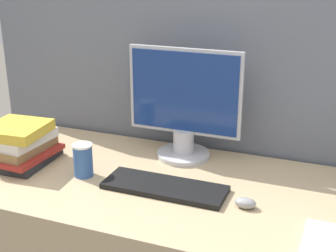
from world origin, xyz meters
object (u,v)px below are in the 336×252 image
(monitor, at_px, (184,110))
(coffee_cup, at_px, (83,160))
(book_stack, at_px, (21,144))
(keyboard, at_px, (165,187))
(mouse, at_px, (245,203))

(monitor, xyz_separation_m, coffee_cup, (-0.30, -0.31, -0.14))
(monitor, distance_m, book_stack, 0.68)
(coffee_cup, bearing_deg, book_stack, 177.67)
(keyboard, distance_m, mouse, 0.30)
(keyboard, relative_size, mouse, 6.21)
(book_stack, bearing_deg, monitor, 26.89)
(keyboard, height_order, book_stack, book_stack)
(monitor, xyz_separation_m, book_stack, (-0.60, -0.30, -0.13))
(monitor, height_order, keyboard, monitor)
(keyboard, bearing_deg, mouse, -4.04)
(mouse, bearing_deg, book_stack, 178.30)
(coffee_cup, height_order, book_stack, book_stack)
(keyboard, relative_size, book_stack, 1.57)
(mouse, bearing_deg, keyboard, 175.96)
(coffee_cup, distance_m, book_stack, 0.30)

